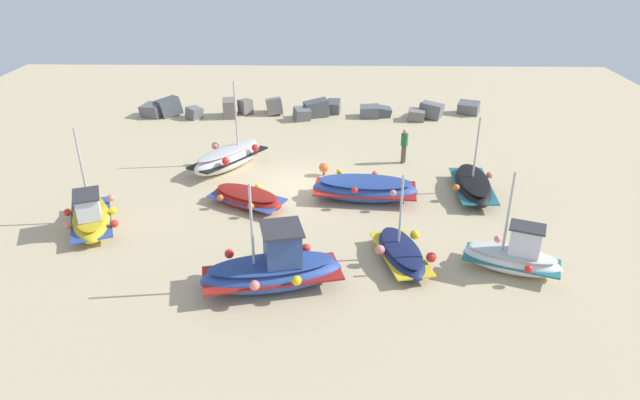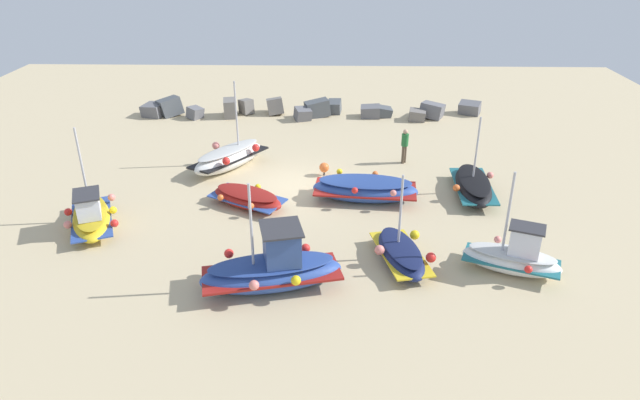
{
  "view_description": "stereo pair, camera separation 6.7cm",
  "coord_description": "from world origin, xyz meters",
  "px_view_note": "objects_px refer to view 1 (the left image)",
  "views": [
    {
      "loc": [
        1.47,
        -21.27,
        9.89
      ],
      "look_at": [
        1.09,
        -3.02,
        0.9
      ],
      "focal_mm": 31.39,
      "sensor_mm": 36.0,
      "label": 1
    },
    {
      "loc": [
        1.54,
        -21.26,
        9.89
      ],
      "look_at": [
        1.09,
        -3.02,
        0.9
      ],
      "focal_mm": 31.39,
      "sensor_mm": 36.0,
      "label": 2
    }
  ],
  "objects_px": {
    "fishing_boat_5": "(229,157)",
    "mooring_buoy_0": "(324,168)",
    "fishing_boat_4": "(365,189)",
    "fishing_boat_6": "(514,257)",
    "person_walking": "(404,144)",
    "fishing_boat_0": "(274,269)",
    "fishing_boat_7": "(401,253)",
    "fishing_boat_2": "(91,216)",
    "fishing_boat_3": "(247,198)",
    "fishing_boat_1": "(473,185)"
  },
  "relations": [
    {
      "from": "fishing_boat_6",
      "to": "fishing_boat_4",
      "type": "bearing_deg",
      "value": 152.36
    },
    {
      "from": "fishing_boat_0",
      "to": "person_walking",
      "type": "height_order",
      "value": "fishing_boat_0"
    },
    {
      "from": "fishing_boat_0",
      "to": "fishing_boat_3",
      "type": "height_order",
      "value": "fishing_boat_0"
    },
    {
      "from": "fishing_boat_4",
      "to": "fishing_boat_7",
      "type": "bearing_deg",
      "value": 106.75
    },
    {
      "from": "fishing_boat_7",
      "to": "mooring_buoy_0",
      "type": "bearing_deg",
      "value": -172.77
    },
    {
      "from": "fishing_boat_1",
      "to": "fishing_boat_0",
      "type": "bearing_deg",
      "value": -45.72
    },
    {
      "from": "fishing_boat_4",
      "to": "fishing_boat_6",
      "type": "xyz_separation_m",
      "value": [
        4.41,
        -5.06,
        0.05
      ]
    },
    {
      "from": "fishing_boat_7",
      "to": "mooring_buoy_0",
      "type": "xyz_separation_m",
      "value": [
        -2.62,
        7.03,
        0.01
      ]
    },
    {
      "from": "fishing_boat_7",
      "to": "fishing_boat_5",
      "type": "bearing_deg",
      "value": -151.33
    },
    {
      "from": "fishing_boat_7",
      "to": "fishing_boat_2",
      "type": "bearing_deg",
      "value": -113.93
    },
    {
      "from": "fishing_boat_6",
      "to": "mooring_buoy_0",
      "type": "distance_m",
      "value": 9.62
    },
    {
      "from": "fishing_boat_7",
      "to": "fishing_boat_6",
      "type": "bearing_deg",
      "value": 69.85
    },
    {
      "from": "fishing_boat_2",
      "to": "fishing_boat_3",
      "type": "height_order",
      "value": "fishing_boat_2"
    },
    {
      "from": "fishing_boat_0",
      "to": "fishing_boat_6",
      "type": "distance_m",
      "value": 7.53
    },
    {
      "from": "fishing_boat_7",
      "to": "person_walking",
      "type": "xyz_separation_m",
      "value": [
        1.03,
        8.56,
        0.58
      ]
    },
    {
      "from": "fishing_boat_0",
      "to": "fishing_boat_4",
      "type": "distance_m",
      "value": 6.81
    },
    {
      "from": "fishing_boat_4",
      "to": "mooring_buoy_0",
      "type": "distance_m",
      "value": 2.92
    },
    {
      "from": "fishing_boat_7",
      "to": "mooring_buoy_0",
      "type": "relative_size",
      "value": 5.6
    },
    {
      "from": "fishing_boat_1",
      "to": "fishing_boat_5",
      "type": "bearing_deg",
      "value": -100.92
    },
    {
      "from": "fishing_boat_0",
      "to": "fishing_boat_4",
      "type": "xyz_separation_m",
      "value": [
        3.05,
        6.08,
        -0.17
      ]
    },
    {
      "from": "fishing_boat_3",
      "to": "fishing_boat_7",
      "type": "distance_m",
      "value": 6.85
    },
    {
      "from": "fishing_boat_4",
      "to": "person_walking",
      "type": "xyz_separation_m",
      "value": [
        1.98,
        3.92,
        0.46
      ]
    },
    {
      "from": "fishing_boat_7",
      "to": "fishing_boat_3",
      "type": "bearing_deg",
      "value": -138.81
    },
    {
      "from": "fishing_boat_2",
      "to": "fishing_boat_6",
      "type": "distance_m",
      "value": 14.61
    },
    {
      "from": "fishing_boat_3",
      "to": "mooring_buoy_0",
      "type": "height_order",
      "value": "fishing_boat_3"
    },
    {
      "from": "fishing_boat_5",
      "to": "fishing_boat_7",
      "type": "height_order",
      "value": "fishing_boat_5"
    },
    {
      "from": "fishing_boat_1",
      "to": "person_walking",
      "type": "xyz_separation_m",
      "value": [
        -2.44,
        3.32,
        0.54
      ]
    },
    {
      "from": "fishing_boat_1",
      "to": "fishing_boat_7",
      "type": "height_order",
      "value": "fishing_boat_1"
    },
    {
      "from": "fishing_boat_5",
      "to": "fishing_boat_7",
      "type": "distance_m",
      "value": 10.34
    },
    {
      "from": "fishing_boat_7",
      "to": "person_walking",
      "type": "distance_m",
      "value": 8.64
    },
    {
      "from": "fishing_boat_3",
      "to": "fishing_boat_7",
      "type": "height_order",
      "value": "fishing_boat_7"
    },
    {
      "from": "fishing_boat_3",
      "to": "fishing_boat_0",
      "type": "bearing_deg",
      "value": 135.2
    },
    {
      "from": "fishing_boat_3",
      "to": "fishing_boat_5",
      "type": "relative_size",
      "value": 0.83
    },
    {
      "from": "fishing_boat_0",
      "to": "fishing_boat_5",
      "type": "distance_m",
      "value": 9.6
    },
    {
      "from": "fishing_boat_0",
      "to": "fishing_boat_2",
      "type": "xyz_separation_m",
      "value": [
        -6.94,
        3.52,
        -0.16
      ]
    },
    {
      "from": "fishing_boat_2",
      "to": "mooring_buoy_0",
      "type": "xyz_separation_m",
      "value": [
        8.32,
        4.95,
        -0.12
      ]
    },
    {
      "from": "fishing_boat_3",
      "to": "fishing_boat_4",
      "type": "xyz_separation_m",
      "value": [
        4.62,
        0.65,
        0.14
      ]
    },
    {
      "from": "fishing_boat_4",
      "to": "fishing_boat_6",
      "type": "bearing_deg",
      "value": 136.31
    },
    {
      "from": "fishing_boat_1",
      "to": "fishing_boat_4",
      "type": "height_order",
      "value": "fishing_boat_1"
    },
    {
      "from": "fishing_boat_4",
      "to": "fishing_boat_7",
      "type": "xyz_separation_m",
      "value": [
        0.95,
        -4.64,
        -0.12
      ]
    },
    {
      "from": "fishing_boat_0",
      "to": "fishing_boat_7",
      "type": "xyz_separation_m",
      "value": [
        4.0,
        1.45,
        -0.29
      ]
    },
    {
      "from": "fishing_boat_5",
      "to": "mooring_buoy_0",
      "type": "height_order",
      "value": "fishing_boat_5"
    },
    {
      "from": "fishing_boat_6",
      "to": "mooring_buoy_0",
      "type": "xyz_separation_m",
      "value": [
        -6.08,
        7.45,
        -0.16
      ]
    },
    {
      "from": "fishing_boat_6",
      "to": "person_walking",
      "type": "relative_size",
      "value": 2.09
    },
    {
      "from": "fishing_boat_1",
      "to": "fishing_boat_4",
      "type": "bearing_deg",
      "value": -79.82
    },
    {
      "from": "fishing_boat_1",
      "to": "fishing_boat_5",
      "type": "relative_size",
      "value": 0.94
    },
    {
      "from": "fishing_boat_3",
      "to": "fishing_boat_1",
      "type": "bearing_deg",
      "value": -143.09
    },
    {
      "from": "fishing_boat_3",
      "to": "mooring_buoy_0",
      "type": "xyz_separation_m",
      "value": [
        2.95,
        3.04,
        0.03
      ]
    },
    {
      "from": "fishing_boat_5",
      "to": "fishing_boat_6",
      "type": "distance_m",
      "value": 13.17
    },
    {
      "from": "fishing_boat_1",
      "to": "fishing_boat_6",
      "type": "distance_m",
      "value": 5.66
    }
  ]
}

